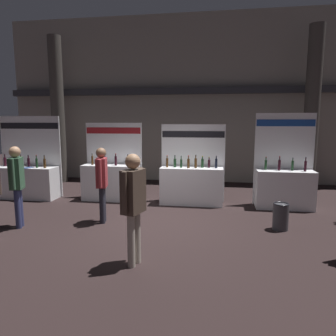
# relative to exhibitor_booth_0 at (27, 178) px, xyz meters

# --- Properties ---
(ground_plane) EXTENTS (26.74, 26.74, 0.00)m
(ground_plane) POSITION_rel_exhibitor_booth_0_xyz_m (4.22, -1.73, -0.60)
(ground_plane) COLOR black
(hall_colonnade) EXTENTS (13.37, 1.39, 6.19)m
(hall_colonnade) POSITION_rel_exhibitor_booth_0_xyz_m (4.22, 3.44, 2.46)
(hall_colonnade) COLOR gray
(hall_colonnade) RESTS_ON ground_plane
(exhibitor_booth_0) EXTENTS (1.94, 0.73, 2.46)m
(exhibitor_booth_0) POSITION_rel_exhibitor_booth_0_xyz_m (0.00, 0.00, 0.00)
(exhibitor_booth_0) COLOR white
(exhibitor_booth_0) RESTS_ON ground_plane
(exhibitor_booth_1) EXTENTS (1.71, 0.66, 2.26)m
(exhibitor_booth_1) POSITION_rel_exhibitor_booth_0_xyz_m (2.58, 0.21, 0.01)
(exhibitor_booth_1) COLOR white
(exhibitor_booth_1) RESTS_ON ground_plane
(exhibitor_booth_2) EXTENTS (1.81, 0.66, 2.22)m
(exhibitor_booth_2) POSITION_rel_exhibitor_booth_0_xyz_m (4.97, 0.12, 0.00)
(exhibitor_booth_2) COLOR white
(exhibitor_booth_2) RESTS_ON ground_plane
(exhibitor_booth_3) EXTENTS (1.56, 0.66, 2.53)m
(exhibitor_booth_3) POSITION_rel_exhibitor_booth_0_xyz_m (7.45, 0.08, 0.03)
(exhibitor_booth_3) COLOR white
(exhibitor_booth_3) RESTS_ON ground_plane
(trash_bin) EXTENTS (0.33, 0.33, 0.59)m
(trash_bin) POSITION_rel_exhibitor_booth_0_xyz_m (7.03, -1.73, -0.31)
(trash_bin) COLOR #38383D
(trash_bin) RESTS_ON ground_plane
(visitor_1) EXTENTS (0.32, 0.48, 1.79)m
(visitor_1) POSITION_rel_exhibitor_booth_0_xyz_m (1.39, -2.46, 0.46)
(visitor_1) COLOR navy
(visitor_1) RESTS_ON ground_plane
(visitor_4) EXTENTS (0.29, 0.54, 1.73)m
(visitor_4) POSITION_rel_exhibitor_booth_0_xyz_m (3.08, -1.84, 0.43)
(visitor_4) COLOR #23232D
(visitor_4) RESTS_ON ground_plane
(visitor_6) EXTENTS (0.35, 0.55, 1.82)m
(visitor_6) POSITION_rel_exhibitor_booth_0_xyz_m (4.36, -3.83, 0.50)
(visitor_6) COLOR #ADA393
(visitor_6) RESTS_ON ground_plane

